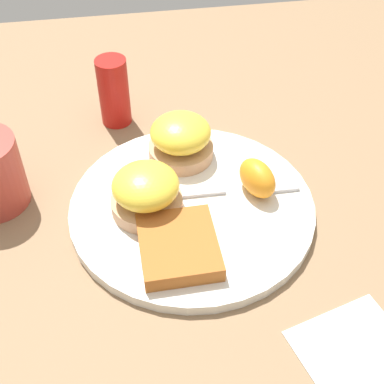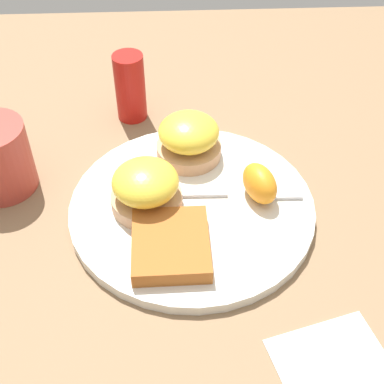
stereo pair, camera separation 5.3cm
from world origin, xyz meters
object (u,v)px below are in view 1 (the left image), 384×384
object	(u,v)px
sandwich_benedict_left	(179,139)
condiment_bottle	(114,92)
fork	(232,190)
sandwich_benedict_right	(146,194)
orange_wedge	(257,178)
hashbrown_patty	(178,246)

from	to	relation	value
sandwich_benedict_left	condiment_bottle	world-z (taller)	condiment_bottle
sandwich_benedict_left	fork	xyz separation A→B (m)	(-0.08, -0.06, -0.03)
sandwich_benedict_right	orange_wedge	size ratio (longest dim) A/B	1.44
condiment_bottle	fork	bearing A→B (deg)	-145.02
sandwich_benedict_right	condiment_bottle	distance (m)	0.21
hashbrown_patty	fork	xyz separation A→B (m)	(0.09, -0.08, -0.01)
hashbrown_patty	sandwich_benedict_right	bearing A→B (deg)	22.09
sandwich_benedict_right	orange_wedge	world-z (taller)	sandwich_benedict_right
sandwich_benedict_right	hashbrown_patty	size ratio (longest dim) A/B	0.88
sandwich_benedict_right	hashbrown_patty	bearing A→B (deg)	-157.91
orange_wedge	condiment_bottle	distance (m)	0.25
sandwich_benedict_left	sandwich_benedict_right	distance (m)	0.11
sandwich_benedict_right	fork	world-z (taller)	sandwich_benedict_right
sandwich_benedict_left	fork	bearing A→B (deg)	-144.64
orange_wedge	condiment_bottle	xyz separation A→B (m)	(0.19, 0.16, 0.02)
sandwich_benedict_left	condiment_bottle	bearing A→B (deg)	34.70
sandwich_benedict_left	sandwich_benedict_right	size ratio (longest dim) A/B	1.00
sandwich_benedict_left	orange_wedge	size ratio (longest dim) A/B	1.44
sandwich_benedict_right	condiment_bottle	size ratio (longest dim) A/B	0.85
fork	condiment_bottle	bearing A→B (deg)	34.98
orange_wedge	hashbrown_patty	bearing A→B (deg)	126.67
condiment_bottle	sandwich_benedict_left	bearing A→B (deg)	-145.30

